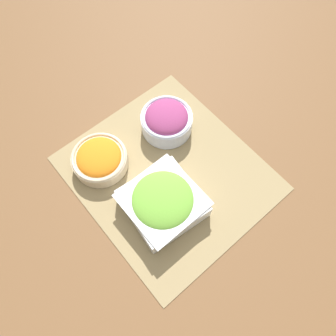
# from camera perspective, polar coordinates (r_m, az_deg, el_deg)

# --- Properties ---
(ground_plane) EXTENTS (3.00, 3.00, 0.00)m
(ground_plane) POSITION_cam_1_polar(r_m,az_deg,el_deg) (0.89, -0.00, -0.93)
(ground_plane) COLOR brown
(placemat) EXTENTS (0.50, 0.45, 0.00)m
(placemat) POSITION_cam_1_polar(r_m,az_deg,el_deg) (0.89, -0.00, -0.87)
(placemat) COLOR #937F56
(placemat) RESTS_ON ground_plane
(carrot_bowl) EXTENTS (0.15, 0.15, 0.06)m
(carrot_bowl) POSITION_cam_1_polar(r_m,az_deg,el_deg) (0.89, -11.83, 1.58)
(carrot_bowl) COLOR beige
(carrot_bowl) RESTS_ON placemat
(lettuce_bowl) EXTENTS (0.19, 0.19, 0.08)m
(lettuce_bowl) POSITION_cam_1_polar(r_m,az_deg,el_deg) (0.81, -0.91, -5.94)
(lettuce_bowl) COLOR white
(lettuce_bowl) RESTS_ON placemat
(onion_bowl) EXTENTS (0.14, 0.14, 0.08)m
(onion_bowl) POSITION_cam_1_polar(r_m,az_deg,el_deg) (0.92, -0.24, 8.32)
(onion_bowl) COLOR silver
(onion_bowl) RESTS_ON placemat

